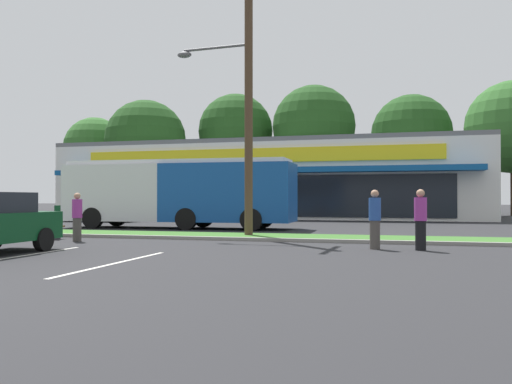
# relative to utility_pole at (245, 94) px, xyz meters

# --- Properties ---
(grass_median) EXTENTS (56.00, 2.20, 0.12)m
(grass_median) POSITION_rel_utility_pole_xyz_m (-2.87, -0.09, -5.19)
(grass_median) COLOR #386B28
(grass_median) RESTS_ON ground_plane
(curb_lip) EXTENTS (56.00, 0.24, 0.12)m
(curb_lip) POSITION_rel_utility_pole_xyz_m (-2.87, -1.31, -5.19)
(curb_lip) COLOR gray
(curb_lip) RESTS_ON ground_plane
(parking_stripe_1) EXTENTS (0.12, 4.80, 0.01)m
(parking_stripe_1) POSITION_rel_utility_pole_xyz_m (-3.71, -7.26, -5.24)
(parking_stripe_1) COLOR silver
(parking_stripe_1) RESTS_ON ground_plane
(parking_stripe_2) EXTENTS (0.12, 4.80, 0.01)m
(parking_stripe_2) POSITION_rel_utility_pole_xyz_m (-0.66, -7.97, -5.24)
(parking_stripe_2) COLOR silver
(parking_stripe_2) RESTS_ON ground_plane
(storefront_building) EXTENTS (30.90, 14.53, 5.59)m
(storefront_building) POSITION_rel_utility_pole_xyz_m (-4.11, 22.51, -2.45)
(storefront_building) COLOR silver
(storefront_building) RESTS_ON ground_plane
(tree_far_left) EXTENTS (6.52, 6.52, 9.96)m
(tree_far_left) POSITION_rel_utility_pole_xyz_m (-25.57, 30.98, 1.44)
(tree_far_left) COLOR #473323
(tree_far_left) RESTS_ON ground_plane
(tree_left) EXTENTS (7.79, 7.79, 10.91)m
(tree_left) POSITION_rel_utility_pole_xyz_m (-18.22, 28.04, 1.76)
(tree_left) COLOR #473323
(tree_left) RESTS_ON ground_plane
(tree_mid_left) EXTENTS (7.49, 7.49, 11.94)m
(tree_mid_left) POSITION_rel_utility_pole_xyz_m (-10.49, 32.43, 2.93)
(tree_mid_left) COLOR #473323
(tree_mid_left) RESTS_ON ground_plane
(tree_mid) EXTENTS (7.92, 7.92, 12.26)m
(tree_mid) POSITION_rel_utility_pole_xyz_m (-2.45, 31.87, 3.04)
(tree_mid) COLOR #473323
(tree_mid) RESTS_ON ground_plane
(tree_mid_right) EXTENTS (7.30, 7.30, 10.94)m
(tree_mid_right) POSITION_rel_utility_pole_xyz_m (6.54, 32.03, 2.03)
(tree_mid_right) COLOR #473323
(tree_mid_right) RESTS_ON ground_plane
(utility_pole) EXTENTS (3.02, 2.40, 9.80)m
(utility_pole) POSITION_rel_utility_pole_xyz_m (0.00, 0.00, 0.00)
(utility_pole) COLOR #4C3826
(utility_pole) RESTS_ON ground_plane
(city_bus) EXTENTS (11.22, 2.92, 3.25)m
(city_bus) POSITION_rel_utility_pole_xyz_m (-4.78, 5.03, -3.48)
(city_bus) COLOR #144793
(city_bus) RESTS_ON ground_plane
(bus_stop_bench) EXTENTS (1.60, 0.45, 0.95)m
(bus_stop_bench) POSITION_rel_utility_pole_xyz_m (-6.88, -2.36, -4.74)
(bus_stop_bench) COLOR brown
(bus_stop_bench) RESTS_ON ground_plane
(car_0) EXTENTS (4.80, 2.02, 1.44)m
(car_0) POSITION_rel_utility_pole_xyz_m (-12.57, 10.43, -4.49)
(car_0) COLOR #0C3F1E
(car_0) RESTS_ON ground_plane
(pedestrian_near_bench) EXTENTS (0.34, 0.34, 1.69)m
(pedestrian_near_bench) POSITION_rel_utility_pole_xyz_m (4.77, -3.12, -4.40)
(pedestrian_near_bench) COLOR #47423D
(pedestrian_near_bench) RESTS_ON ground_plane
(pedestrian_by_pole) EXTENTS (0.33, 0.33, 1.63)m
(pedestrian_by_pole) POSITION_rel_utility_pole_xyz_m (-4.97, -3.00, -4.43)
(pedestrian_by_pole) COLOR #47423D
(pedestrian_by_pole) RESTS_ON ground_plane
(pedestrian_mid) EXTENTS (0.34, 0.34, 1.70)m
(pedestrian_mid) POSITION_rel_utility_pole_xyz_m (6.01, -3.16, -4.39)
(pedestrian_mid) COLOR black
(pedestrian_mid) RESTS_ON ground_plane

